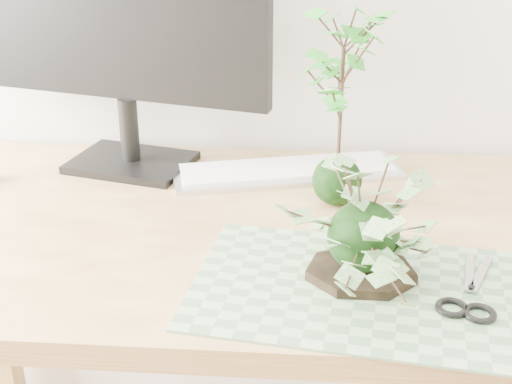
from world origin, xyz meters
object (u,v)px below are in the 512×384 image
desk (314,271)px  keyboard (287,171)px  ivy_kokedama (365,206)px  maple_kokedama (343,61)px  monitor (122,19)px

desk → keyboard: (-0.06, 0.21, 0.10)m
ivy_kokedama → maple_kokedama: size_ratio=0.79×
maple_kokedama → keyboard: maple_kokedama is taller
desk → maple_kokedama: size_ratio=4.35×
monitor → ivy_kokedama: bearing=-29.1°
desk → ivy_kokedama: (0.06, -0.17, 0.21)m
desk → monitor: bearing=146.6°
keyboard → monitor: size_ratio=0.82×
desk → monitor: monitor is taller
desk → maple_kokedama: maple_kokedama is taller
ivy_kokedama → monitor: monitor is taller
ivy_kokedama → maple_kokedama: (-0.03, 0.26, 0.14)m
monitor → desk: bearing=-19.1°
maple_kokedama → monitor: monitor is taller
desk → keyboard: size_ratio=3.47×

